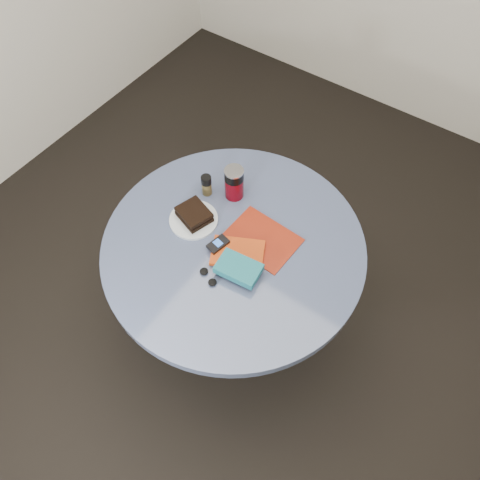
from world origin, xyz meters
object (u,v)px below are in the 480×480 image
Objects in this scene: magazine at (262,239)px; novel at (239,268)px; table at (234,266)px; headphones at (208,277)px; sandwich at (194,214)px; pepper_grinder at (207,185)px; red_book at (238,253)px; mp3_player at (218,244)px; plate at (194,220)px; soda_can at (234,183)px.

novel reaches higher than magazine.
headphones is (0.01, -0.17, 0.17)m from table.
sandwich is 0.95× the size of novel.
pepper_grinder reaches higher than magazine.
magazine is at bearing 45.29° from table.
red_book is (0.04, -0.03, 0.18)m from table.
magazine is at bearing 48.33° from mp3_player.
table is at bearing -31.49° from pepper_grinder.
mp3_player reaches higher than plate.
soda_can is at bearing 100.97° from red_book.
novel is (0.28, -0.09, 0.03)m from plate.
magazine is at bearing -29.38° from soda_can.
magazine is at bearing 45.10° from red_book.
soda_can is at bearing 29.74° from pepper_grinder.
sandwich reaches higher than red_book.
magazine is at bearing 16.36° from plate.
sandwich is 0.27m from headphones.
red_book is at bearing 120.94° from novel.
table is 0.20m from magazine.
sandwich is (-0.19, 0.01, 0.20)m from table.
headphones is at bearing -142.11° from novel.
novel is at bearing -20.32° from mp3_player.
sandwich is at bearing -161.60° from magazine.
plate is 0.22m from soda_can.
plate is 1.31× the size of soda_can.
novel is at bearing -46.50° from table.
plate is at bearing -86.37° from sandwich.
novel reaches higher than table.
pepper_grinder reaches higher than red_book.
pepper_grinder is at bearing 135.81° from mp3_player.
red_book is 0.08m from novel.
sandwich is at bearing 93.63° from plate.
mp3_player is at bearing -44.19° from pepper_grinder.
red_book is (0.18, -0.23, -0.06)m from soda_can.
magazine is at bearing 87.82° from novel.
soda_can is 0.37m from novel.
mp3_player is (0.15, -0.05, 0.02)m from plate.
sandwich reaches higher than novel.
mp3_player is at bearing -126.18° from table.
mp3_player is at bearing 166.03° from red_book.
plate is 1.22× the size of novel.
novel is at bearing 44.65° from headphones.
pepper_grinder is 0.32m from red_book.
table is at bearing 93.78° from headphones.
soda_can is 1.63× the size of mp3_player.
mp3_player is (0.15, -0.05, -0.01)m from sandwich.
table is 0.24m from novel.
soda_can reaches higher than table.
table is 6.79× the size of sandwich.
red_book reaches higher than table.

